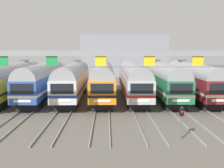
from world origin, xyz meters
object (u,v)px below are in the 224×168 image
at_px(commuter_train_stainless, 133,79).
at_px(commuter_train_blue, 43,79).
at_px(commuter_train_yellow, 13,79).
at_px(commuter_train_silver, 73,79).
at_px(commuter_train_orange, 103,79).
at_px(commuter_train_green, 163,79).
at_px(yard_signal_mast, 181,117).
at_px(commuter_train_maroon, 192,79).
at_px(catenary_gantry, 101,64).

bearing_deg(commuter_train_stainless, commuter_train_blue, 180.00).
relative_size(commuter_train_yellow, commuter_train_silver, 1.00).
bearing_deg(commuter_train_orange, commuter_train_green, 0.00).
bearing_deg(commuter_train_yellow, commuter_train_blue, -0.06).
distance_m(commuter_train_blue, commuter_train_green, 15.84).
distance_m(commuter_train_yellow, commuter_train_silver, 7.92).
bearing_deg(commuter_train_silver, yard_signal_mast, -58.73).
relative_size(commuter_train_blue, yard_signal_mast, 7.46).
bearing_deg(commuter_train_stainless, commuter_train_green, 0.06).
bearing_deg(yard_signal_mast, commuter_train_maroon, 69.98).
bearing_deg(yard_signal_mast, commuter_train_stainless, 96.93).
bearing_deg(commuter_train_maroon, commuter_train_stainless, -179.97).
height_order(commuter_train_blue, commuter_train_stainless, same).
height_order(commuter_train_silver, commuter_train_green, same).
xyz_separation_m(commuter_train_silver, commuter_train_orange, (3.96, 0.00, 0.00)).
xyz_separation_m(commuter_train_yellow, commuter_train_orange, (11.88, 0.00, 0.00)).
distance_m(catenary_gantry, yard_signal_mast, 7.55).
bearing_deg(yard_signal_mast, catenary_gantry, 154.71).
bearing_deg(commuter_train_stainless, commuter_train_maroon, 0.03).
bearing_deg(commuter_train_maroon, commuter_train_green, 180.00).
relative_size(commuter_train_orange, commuter_train_green, 1.00).
xyz_separation_m(commuter_train_yellow, commuter_train_blue, (3.96, -0.00, -0.00)).
bearing_deg(commuter_train_blue, commuter_train_silver, 0.06).
distance_m(commuter_train_orange, commuter_train_maroon, 11.88).
bearing_deg(commuter_train_stainless, commuter_train_yellow, 179.98).
bearing_deg(commuter_train_orange, yard_signal_mast, -69.98).
xyz_separation_m(commuter_train_silver, commuter_train_maroon, (15.84, 0.00, 0.00)).
xyz_separation_m(commuter_train_blue, commuter_train_orange, (7.92, 0.00, 0.00)).
distance_m(commuter_train_green, catenary_gantry, 15.89).
bearing_deg(commuter_train_maroon, commuter_train_silver, 180.00).
bearing_deg(commuter_train_orange, commuter_train_stainless, -0.06).
distance_m(commuter_train_silver, commuter_train_green, 11.88).
relative_size(commuter_train_blue, commuter_train_stainless, 1.00).
bearing_deg(commuter_train_green, yard_signal_mast, -96.92).
bearing_deg(yard_signal_mast, commuter_train_blue, 130.38).
bearing_deg(commuter_train_orange, commuter_train_maroon, 0.00).
relative_size(commuter_train_stainless, yard_signal_mast, 7.46).
xyz_separation_m(commuter_train_blue, commuter_train_green, (15.84, 0.00, 0.00)).
distance_m(commuter_train_blue, commuter_train_orange, 7.92).
bearing_deg(commuter_train_green, commuter_train_orange, 180.00).
bearing_deg(commuter_train_maroon, catenary_gantry, -131.35).
relative_size(commuter_train_yellow, commuter_train_green, 1.00).
height_order(commuter_train_yellow, commuter_train_silver, same).
height_order(commuter_train_blue, catenary_gantry, catenary_gantry).
relative_size(commuter_train_silver, commuter_train_maroon, 1.00).
xyz_separation_m(commuter_train_orange, commuter_train_green, (7.92, 0.00, 0.00)).
bearing_deg(catenary_gantry, commuter_train_stainless, 73.64).
relative_size(commuter_train_green, yard_signal_mast, 7.46).
xyz_separation_m(commuter_train_maroon, yard_signal_mast, (-5.94, -16.31, -0.99)).
bearing_deg(commuter_train_green, commuter_train_yellow, 180.00).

